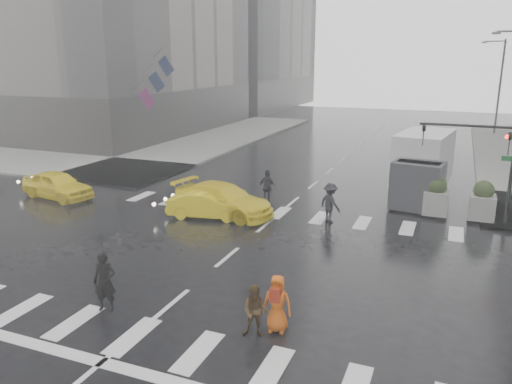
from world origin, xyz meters
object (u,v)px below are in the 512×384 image
at_px(taxi_front, 57,185).
at_px(taxi_mid, 208,205).
at_px(pedestrian_brown, 255,311).
at_px(box_truck, 422,165).
at_px(pedestrian_orange, 277,303).
at_px(traffic_signal_pole, 489,154).

bearing_deg(taxi_front, taxi_mid, -79.81).
bearing_deg(taxi_front, pedestrian_brown, -110.16).
distance_m(pedestrian_brown, box_truck, 16.34).
bearing_deg(pedestrian_brown, pedestrian_orange, 34.24).
xyz_separation_m(traffic_signal_pole, pedestrian_brown, (-5.95, -12.72, -2.48)).
xyz_separation_m(pedestrian_orange, taxi_mid, (-6.43, 8.28, -0.21)).
relative_size(pedestrian_orange, taxi_mid, 0.43).
xyz_separation_m(traffic_signal_pole, taxi_mid, (-11.92, -3.97, -2.60)).
bearing_deg(taxi_mid, taxi_front, 79.14).
relative_size(traffic_signal_pole, pedestrian_orange, 2.76).
xyz_separation_m(pedestrian_orange, box_truck, (2.55, 15.55, 1.01)).
distance_m(traffic_signal_pole, pedestrian_brown, 14.26).
bearing_deg(taxi_front, pedestrian_orange, -108.08).
relative_size(pedestrian_brown, pedestrian_orange, 0.90).
height_order(pedestrian_orange, taxi_mid, pedestrian_orange).
bearing_deg(pedestrian_brown, taxi_mid, 112.59).
relative_size(traffic_signal_pole, taxi_front, 1.04).
xyz_separation_m(pedestrian_brown, taxi_front, (-14.97, 8.74, 0.00)).
relative_size(taxi_mid, box_truck, 0.58).
distance_m(pedestrian_brown, taxi_front, 17.33).
relative_size(traffic_signal_pole, taxi_mid, 1.20).
bearing_deg(pedestrian_brown, traffic_signal_pole, 53.23).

